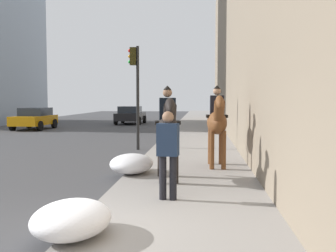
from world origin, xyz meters
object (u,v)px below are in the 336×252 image
(mounted_horse_far, at_px, (217,121))
(traffic_light_near_curb, at_px, (136,81))
(car_near_lane, at_px, (34,118))
(car_far_lane, at_px, (130,115))
(pedestrian_greeting, at_px, (168,149))
(mounted_horse_near, at_px, (168,129))

(mounted_horse_far, height_order, traffic_light_near_curb, traffic_light_near_curb)
(car_near_lane, height_order, car_far_lane, same)
(pedestrian_greeting, relative_size, traffic_light_near_curb, 0.41)
(pedestrian_greeting, distance_m, car_far_lane, 25.50)
(mounted_horse_far, bearing_deg, car_near_lane, -144.21)
(car_near_lane, height_order, traffic_light_near_curb, traffic_light_near_curb)
(car_far_lane, bearing_deg, mounted_horse_far, -162.36)
(mounted_horse_near, bearing_deg, pedestrian_greeting, -3.24)
(mounted_horse_far, bearing_deg, traffic_light_near_curb, -148.50)
(mounted_horse_far, xyz_separation_m, traffic_light_near_curb, (4.63, 3.07, 1.34))
(car_far_lane, xyz_separation_m, traffic_light_near_curb, (-16.48, -3.12, 2.01))
(mounted_horse_near, bearing_deg, car_far_lane, -176.04)
(mounted_horse_far, relative_size, pedestrian_greeting, 1.36)
(traffic_light_near_curb, bearing_deg, car_near_lane, 39.64)
(car_far_lane, relative_size, traffic_light_near_curb, 1.01)
(pedestrian_greeting, xyz_separation_m, car_near_lane, (18.76, 10.49, -0.34))
(car_near_lane, distance_m, car_far_lane, 8.22)
(pedestrian_greeting, bearing_deg, mounted_horse_far, -8.35)
(mounted_horse_near, height_order, traffic_light_near_curb, traffic_light_near_curb)
(mounted_horse_far, bearing_deg, car_far_lane, -165.72)
(pedestrian_greeting, height_order, car_near_lane, pedestrian_greeting)
(mounted_horse_far, bearing_deg, mounted_horse_near, -33.47)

